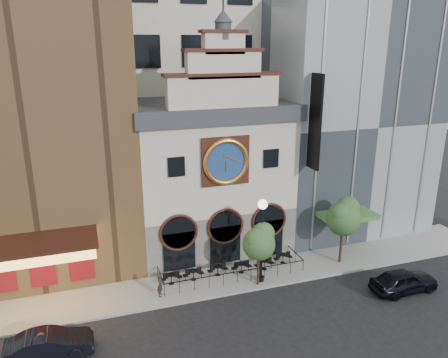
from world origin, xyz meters
name	(u,v)px	position (x,y,z in m)	size (l,w,h in m)	color
ground	(243,293)	(0.00, 0.00, 0.00)	(120.00, 120.00, 0.00)	black
sidewalk	(231,275)	(0.00, 2.50, 0.07)	(44.00, 5.00, 0.15)	gray
clock_building	(210,171)	(0.00, 7.82, 6.69)	(12.60, 8.78, 18.65)	#605E5B
theater_building	(30,102)	(-13.00, 9.96, 12.60)	(14.00, 15.60, 25.00)	brown
retail_building	(337,116)	(12.99, 9.99, 10.14)	(14.00, 14.40, 20.00)	gray
office_tower	(173,7)	(0.00, 20.00, 20.00)	(20.00, 16.00, 40.00)	beige
cafe_railing	(231,269)	(0.00, 2.50, 0.60)	(10.60, 2.60, 0.90)	black
bistro_0	(171,278)	(-4.54, 2.58, 0.61)	(1.58, 0.68, 0.90)	black
bistro_1	(193,274)	(-2.89, 2.62, 0.61)	(1.58, 0.68, 0.90)	black
bistro_2	(218,270)	(-1.01, 2.67, 0.61)	(1.58, 0.68, 0.90)	black
bistro_3	(241,267)	(0.79, 2.48, 0.61)	(1.58, 0.68, 0.90)	black
bistro_4	(264,264)	(2.62, 2.37, 0.61)	(1.58, 0.68, 0.90)	black
bistro_5	(283,258)	(4.41, 2.82, 0.61)	(1.58, 0.68, 0.90)	black
car_right	(404,281)	(10.75, -3.29, 0.83)	(1.96, 4.86, 1.66)	black
car_left	(49,345)	(-12.46, -2.57, 0.78)	(1.65, 4.72, 1.56)	black
pedestrian	(160,285)	(-5.56, 1.29, 0.98)	(0.60, 0.40, 1.65)	#222227
lamppost	(262,232)	(1.71, 0.94, 4.04)	(1.97, 0.96, 6.28)	black
tree_left	(259,241)	(1.36, 0.56, 3.53)	(2.39, 2.30, 4.61)	#382619
tree_right	(344,216)	(8.79, 1.60, 4.05)	(2.76, 2.66, 5.31)	#382619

